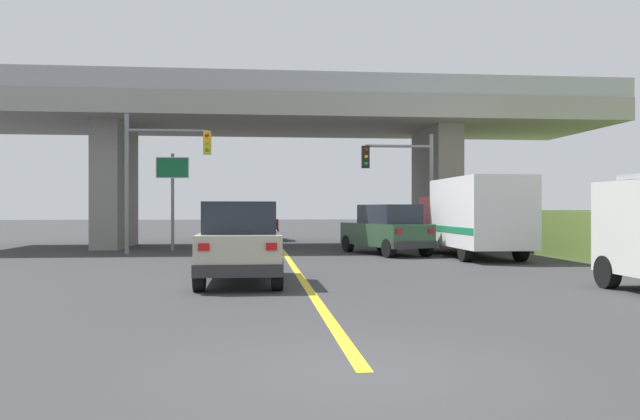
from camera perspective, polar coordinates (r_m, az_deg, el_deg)
ground at (r=31.99m, az=-3.57°, el=-3.21°), size 160.00×160.00×0.00m
overpass_bridge at (r=32.17m, az=-3.57°, el=6.99°), size 31.79×8.66×7.79m
lane_divider_stripe at (r=18.44m, az=-1.92°, el=-5.64°), size 0.20×22.26×0.01m
suv_lead at (r=16.34m, az=-7.06°, el=-2.82°), size 2.00×4.81×2.02m
suv_crossing at (r=26.34m, az=5.88°, el=-1.72°), size 3.16×5.09×2.02m
box_truck at (r=25.34m, az=13.37°, el=-0.49°), size 2.33×7.36×2.99m
sedan_oncoming at (r=38.19m, az=-5.29°, el=-1.15°), size 2.04×4.66×2.02m
traffic_signal_nearside at (r=28.22m, az=7.65°, el=3.05°), size 3.14×0.36×5.09m
traffic_signal_farside at (r=27.24m, az=-14.29°, el=3.91°), size 3.48×0.36×5.71m
highway_sign at (r=29.34m, az=-12.89°, el=2.58°), size 1.45×0.17×4.30m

